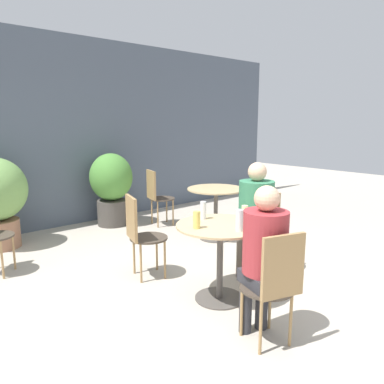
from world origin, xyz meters
name	(u,v)px	position (x,y,z in m)	size (l,w,h in m)	color
ground_plane	(213,314)	(0.00, 0.00, 0.00)	(20.00, 20.00, 0.00)	#B2A899
storefront_wall	(48,133)	(0.00, 3.65, 1.50)	(10.00, 0.06, 3.00)	#4C5666
cafe_table_near	(220,243)	(0.25, 0.17, 0.56)	(0.83, 0.83, 0.74)	#514C47
cafe_table_far	(216,201)	(1.55, 1.54, 0.56)	(0.82, 0.82, 0.74)	#514C47
bistro_chair_0	(275,280)	(-0.01, -0.65, 0.54)	(0.43, 0.45, 0.91)	#42382D
bistro_chair_1	(261,225)	(1.08, 0.35, 0.54)	(0.44, 0.42, 0.91)	#42382D
bistro_chair_2	(140,230)	(-0.04, 1.08, 0.54)	(0.45, 0.43, 0.91)	#42382D
bistro_chair_4	(156,193)	(1.31, 2.66, 0.54)	(0.44, 0.42, 0.91)	#42382D
seated_person_0	(264,250)	(0.03, -0.50, 0.72)	(0.37, 0.39, 1.22)	#2D2D33
seated_person_1	(255,211)	(0.93, 0.32, 0.73)	(0.42, 0.39, 1.25)	brown
beer_glass_0	(197,220)	(0.00, 0.22, 0.82)	(0.06, 0.06, 0.16)	#DBC65B
beer_glass_1	(240,220)	(0.23, -0.08, 0.83)	(0.07, 0.07, 0.19)	silver
beer_glass_2	(245,214)	(0.48, 0.08, 0.82)	(0.06, 0.06, 0.16)	beige
beer_glass_3	(203,210)	(0.26, 0.42, 0.83)	(0.06, 0.06, 0.18)	silver
potted_plant_1	(111,185)	(0.79, 3.17, 0.67)	(0.69, 0.69, 1.17)	#47423D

